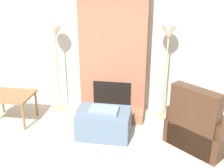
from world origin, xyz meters
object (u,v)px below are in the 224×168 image
at_px(ottoman, 104,123).
at_px(armchair, 200,128).
at_px(side_table, 11,98).
at_px(floor_lamp_left, 55,38).
at_px(floor_lamp_right, 168,39).

distance_m(ottoman, armchair, 1.58).
bearing_deg(armchair, side_table, 33.78).
height_order(armchair, floor_lamp_left, floor_lamp_left).
xyz_separation_m(floor_lamp_left, floor_lamp_right, (2.10, 0.00, 0.06)).
height_order(armchair, floor_lamp_right, floor_lamp_right).
distance_m(ottoman, floor_lamp_right, 1.85).
xyz_separation_m(ottoman, floor_lamp_right, (1.00, 0.87, 1.29)).
distance_m(armchair, floor_lamp_left, 3.05).
height_order(ottoman, floor_lamp_left, floor_lamp_left).
distance_m(ottoman, floor_lamp_left, 1.87).
xyz_separation_m(ottoman, side_table, (-1.79, 0.22, 0.24)).
bearing_deg(side_table, floor_lamp_right, 13.20).
xyz_separation_m(side_table, floor_lamp_right, (2.79, 0.65, 1.06)).
bearing_deg(floor_lamp_left, floor_lamp_right, 0.00).
relative_size(ottoman, side_table, 1.12).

